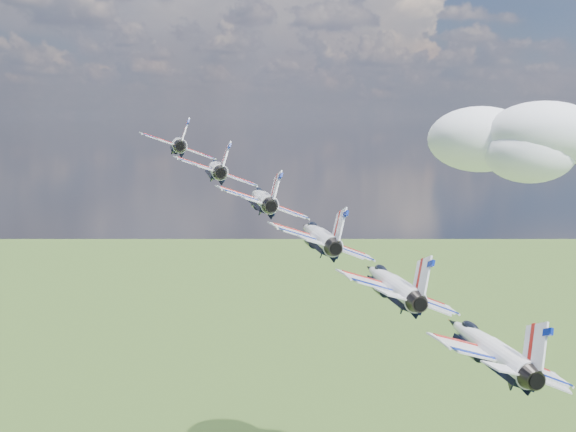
% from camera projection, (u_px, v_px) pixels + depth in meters
% --- Properties ---
extents(cloud_far, '(62.54, 49.14, 24.57)m').
position_uv_depth(cloud_far, '(509.00, 141.00, 249.98)').
color(cloud_far, white).
extents(jet_0, '(15.28, 17.62, 7.56)m').
position_uv_depth(jet_0, '(178.00, 144.00, 96.97)').
color(jet_0, white).
extents(jet_1, '(15.28, 17.62, 7.56)m').
position_uv_depth(jet_1, '(216.00, 169.00, 88.27)').
color(jet_1, silver).
extents(jet_2, '(15.28, 17.62, 7.56)m').
position_uv_depth(jet_2, '(261.00, 198.00, 79.57)').
color(jet_2, silver).
extents(jet_3, '(15.28, 17.62, 7.56)m').
position_uv_depth(jet_3, '(318.00, 236.00, 70.87)').
color(jet_3, white).
extents(jet_4, '(15.28, 17.62, 7.56)m').
position_uv_depth(jet_4, '(391.00, 283.00, 62.16)').
color(jet_4, white).
extents(jet_5, '(15.28, 17.62, 7.56)m').
position_uv_depth(jet_5, '(487.00, 346.00, 53.46)').
color(jet_5, white).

